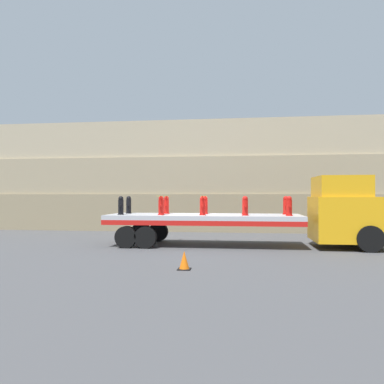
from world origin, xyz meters
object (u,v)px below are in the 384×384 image
truck_cab (349,212)px  fire_hydrant_red_far_1 (166,205)px  fire_hydrant_red_near_3 (245,206)px  fire_hydrant_red_far_3 (245,205)px  fire_hydrant_black_far_0 (129,205)px  fire_hydrant_red_near_1 (161,206)px  fire_hydrant_red_near_2 (203,206)px  fire_hydrant_black_near_0 (121,206)px  traffic_cone (184,260)px  fire_hydrant_red_far_4 (286,206)px  flatbed_trailer (192,220)px  fire_hydrant_red_near_4 (289,206)px  fire_hydrant_red_far_2 (205,205)px

truck_cab → fire_hydrant_red_far_1: (-7.71, 0.56, 0.24)m
fire_hydrant_red_near_3 → fire_hydrant_red_far_3: same height
fire_hydrant_black_far_0 → fire_hydrant_red_near_1: size_ratio=1.00×
fire_hydrant_red_far_1 → fire_hydrant_red_near_3: size_ratio=1.00×
fire_hydrant_red_near_1 → fire_hydrant_red_near_2: 1.75m
fire_hydrant_red_near_1 → fire_hydrant_black_near_0: bearing=180.0°
traffic_cone → fire_hydrant_red_far_4: bearing=58.6°
fire_hydrant_red_far_4 → traffic_cone: bearing=-121.4°
flatbed_trailer → fire_hydrant_red_near_2: 0.98m
fire_hydrant_red_near_4 → fire_hydrant_red_far_4: same height
fire_hydrant_black_far_0 → traffic_cone: size_ratio=1.47×
fire_hydrant_black_near_0 → fire_hydrant_red_near_2: bearing=0.0°
truck_cab → fire_hydrant_black_far_0: 9.47m
fire_hydrant_black_far_0 → fire_hydrant_black_near_0: bearing=-90.0°
fire_hydrant_red_near_3 → fire_hydrant_black_near_0: bearing=180.0°
fire_hydrant_red_far_2 → fire_hydrant_red_far_4: size_ratio=1.00×
fire_hydrant_black_near_0 → fire_hydrant_red_far_2: size_ratio=1.00×
fire_hydrant_red_far_4 → fire_hydrant_red_near_2: bearing=-162.2°
fire_hydrant_red_near_3 → fire_hydrant_red_far_4: size_ratio=1.00×
fire_hydrant_black_far_0 → fire_hydrant_red_near_2: (3.49, -1.12, 0.00)m
fire_hydrant_black_near_0 → fire_hydrant_red_near_1: bearing=0.0°
fire_hydrant_black_far_0 → fire_hydrant_red_near_1: bearing=-32.8°
fire_hydrant_red_far_1 → fire_hydrant_red_far_3: bearing=0.0°
fire_hydrant_red_near_1 → flatbed_trailer: bearing=24.2°
flatbed_trailer → traffic_cone: bearing=-85.3°
fire_hydrant_red_near_1 → fire_hydrant_red_near_4: (5.24, 0.00, 0.00)m
fire_hydrant_red_near_2 → fire_hydrant_red_far_3: 2.08m
flatbed_trailer → fire_hydrant_red_far_3: (2.24, 0.56, 0.63)m
fire_hydrant_red_far_3 → traffic_cone: bearing=-107.2°
fire_hydrant_red_far_2 → fire_hydrant_red_near_4: bearing=-17.8°
fire_hydrant_red_near_1 → fire_hydrant_red_far_1: same height
fire_hydrant_black_far_0 → fire_hydrant_red_far_3: same height
flatbed_trailer → fire_hydrant_red_far_2: bearing=48.6°
fire_hydrant_black_near_0 → fire_hydrant_red_near_2: 3.49m
fire_hydrant_red_near_2 → fire_hydrant_red_far_2: 1.12m
fire_hydrant_red_near_3 → fire_hydrant_red_far_4: same height
truck_cab → fire_hydrant_red_near_3: size_ratio=3.69×
fire_hydrant_black_near_0 → fire_hydrant_red_near_3: same height
truck_cab → fire_hydrant_red_far_1: bearing=175.8°
fire_hydrant_red_far_1 → fire_hydrant_red_far_2: (1.75, 0.00, 0.00)m
truck_cab → traffic_cone: truck_cab is taller
fire_hydrant_red_near_2 → fire_hydrant_red_far_4: size_ratio=1.00×
fire_hydrant_black_far_0 → fire_hydrant_red_far_2: same height
flatbed_trailer → fire_hydrant_red_near_1: 1.51m
truck_cab → fire_hydrant_black_near_0: 9.47m
traffic_cone → truck_cab: bearing=41.2°
fire_hydrant_black_near_0 → fire_hydrant_red_far_4: size_ratio=1.00×
traffic_cone → fire_hydrant_red_near_1: bearing=109.7°
fire_hydrant_red_far_3 → traffic_cone: 6.27m
truck_cab → fire_hydrant_red_far_3: size_ratio=3.69×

